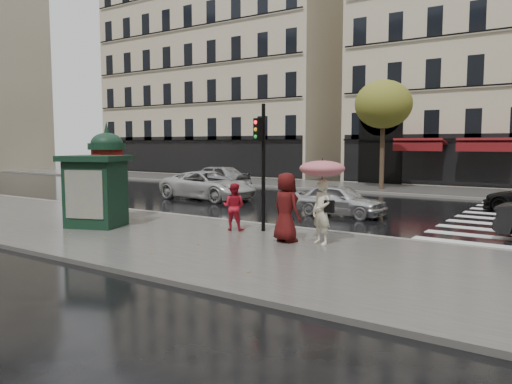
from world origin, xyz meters
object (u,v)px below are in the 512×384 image
Objects in this scene: woman_umbrella at (322,187)px; woman_red at (234,207)px; man_burgundy at (286,207)px; car_far_silver at (214,177)px; car_white at (208,185)px; traffic_light at (261,155)px; car_silver at (340,200)px; newsstand at (96,190)px; morris_column at (108,173)px.

woman_red is at bearing 173.07° from woman_umbrella.
man_burgundy is 17.10m from car_far_silver.
woman_umbrella is 0.45× the size of car_white.
car_silver is at bearing 86.99° from traffic_light.
newsstand reaches higher than car_silver.
woman_umbrella is 2.72m from traffic_light.
newsstand is 0.46× the size of car_white.
woman_umbrella reaches higher than car_white.
woman_umbrella is 0.67× the size of morris_column.
woman_red is (-3.31, 0.40, -0.81)m from woman_umbrella.
woman_umbrella is 1.22× the size of man_burgundy.
man_burgundy reaches higher than car_white.
man_burgundy is 0.49× the size of traffic_light.
woman_red is 0.41× the size of car_silver.
car_silver is at bearing 54.75° from newsstand.
morris_column is at bearing 123.30° from newsstand.
traffic_light is (-1.50, 1.00, 1.43)m from man_burgundy.
traffic_light reaches higher than woman_red.
traffic_light is at bearing 42.15° from car_far_silver.
traffic_light is at bearing -15.05° from man_burgundy.
woman_umbrella reaches higher than car_silver.
car_far_silver is at bearing 134.70° from traffic_light.
newsstand is (-7.52, -1.59, -0.35)m from woman_umbrella.
woman_umbrella is 12.67m from car_white.
morris_column is 5.93m from traffic_light.
newsstand is at bearing 30.17° from man_burgundy.
woman_red is at bearing 25.33° from newsstand.
car_white is (-10.22, 7.42, -0.95)m from woman_umbrella.
woman_umbrella is 1.57× the size of woman_red.
car_far_silver is (-3.04, 4.21, 0.06)m from car_white.
man_burgundy is at bearing -126.12° from car_white.
car_far_silver reaches higher than car_white.
car_white is 1.13× the size of car_far_silver.
car_far_silver is (-10.78, 10.90, -1.73)m from traffic_light.
car_far_silver is at bearing 138.73° from woman_umbrella.
newsstand is at bearing -159.69° from car_white.
man_burgundy is at bearing 11.53° from newsstand.
woman_umbrella is 8.25m from morris_column.
traffic_light is 1.07× the size of car_silver.
traffic_light is 10.39m from car_white.
traffic_light is 15.43m from car_far_silver.
car_silver is (-1.22, 6.19, -0.46)m from man_burgundy.
man_burgundy is 0.42× the size of car_far_silver.
woman_umbrella is 0.60× the size of traffic_light.
car_far_silver is (-11.06, 5.71, 0.16)m from car_silver.
newsstand is 0.65× the size of car_silver.
woman_red is at bearing -131.83° from car_white.
newsstand is 0.52× the size of car_far_silver.
man_burgundy is 12.02m from car_white.
woman_umbrella is at bearing 3.51° from morris_column.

